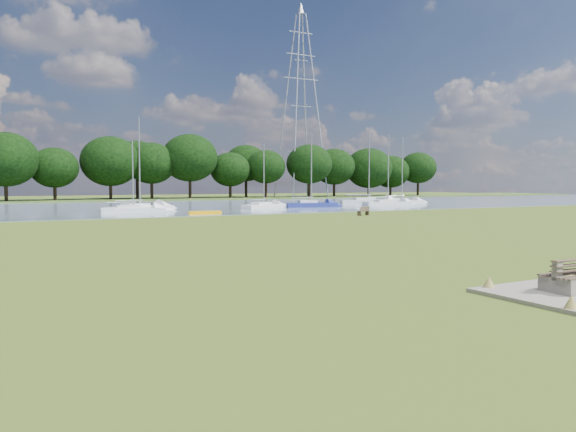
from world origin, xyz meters
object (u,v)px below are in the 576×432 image
kayak (205,213)px  sailboat_4 (133,208)px  pylon (301,78)px  sailboat_8 (368,200)px  sailboat_3 (264,205)px  sailboat_7 (388,202)px  sailboat_2 (139,207)px  sailboat_9 (311,203)px  sailboat_0 (401,200)px  bench_pair (576,277)px  riverbank_bench (364,211)px

kayak → sailboat_4: size_ratio=0.43×
pylon → sailboat_8: (-9.22, -33.61, -22.02)m
pylon → sailboat_3: pylon is taller
sailboat_4 → pylon: bearing=52.3°
pylon → sailboat_7: size_ratio=4.17×
sailboat_2 → sailboat_8: 31.25m
sailboat_3 → sailboat_2: bearing=159.3°
sailboat_9 → sailboat_0: bearing=24.4°
sailboat_3 → sailboat_7: (16.81, -0.21, 0.03)m
bench_pair → sailboat_2: sailboat_2 is taller
riverbank_bench → sailboat_8: sailboat_8 is taller
bench_pair → sailboat_8: bearing=61.0°
sailboat_9 → sailboat_3: bearing=-166.9°
sailboat_7 → sailboat_2: bearing=-171.5°
riverbank_bench → bench_pair: bearing=-134.1°
sailboat_2 → pylon: bearing=21.7°
riverbank_bench → sailboat_7: bearing=29.3°
bench_pair → sailboat_2: bearing=92.4°
bench_pair → sailboat_3: size_ratio=0.24×
sailboat_3 → sailboat_9: sailboat_9 is taller
sailboat_2 → sailboat_9: sailboat_2 is taller
sailboat_2 → sailboat_4: bearing=-144.6°
pylon → sailboat_7: (-9.89, -38.41, -22.09)m
sailboat_3 → sailboat_4: (-14.45, -1.62, -0.01)m
sailboat_3 → sailboat_8: bearing=-6.0°
sailboat_8 → sailboat_4: bearing=-146.5°
bench_pair → sailboat_4: size_ratio=0.25×
kayak → sailboat_0: size_ratio=0.33×
sailboat_0 → sailboat_8: (-4.38, 1.40, 0.04)m
bench_pair → sailboat_8: 59.33m
sailboat_3 → sailboat_0: bearing=-12.4°
pylon → sailboat_3: size_ratio=5.22×
bench_pair → sailboat_0: sailboat_0 is taller
pylon → sailboat_8: 41.23m
sailboat_0 → bench_pair: bearing=-118.3°
sailboat_4 → sailboat_7: bearing=10.9°
bench_pair → sailboat_2: size_ratio=0.18×
bench_pair → sailboat_2: (0.41, 45.79, 0.05)m
bench_pair → pylon: size_ratio=0.05×
sailboat_3 → sailboat_9: (5.96, -0.00, 0.08)m
pylon → sailboat_2: pylon is taller
sailboat_9 → sailboat_8: bearing=34.8°
sailboat_2 → kayak: bearing=-85.7°
sailboat_2 → sailboat_8: sailboat_8 is taller
riverbank_bench → kayak: bearing=130.2°
sailboat_2 → sailboat_7: sailboat_2 is taller
bench_pair → riverbank_bench: 34.26m
sailboat_4 → sailboat_9: bearing=12.8°
pylon → sailboat_8: bearing=-105.3°
riverbank_bench → sailboat_3: (-2.02, 15.43, 0.06)m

